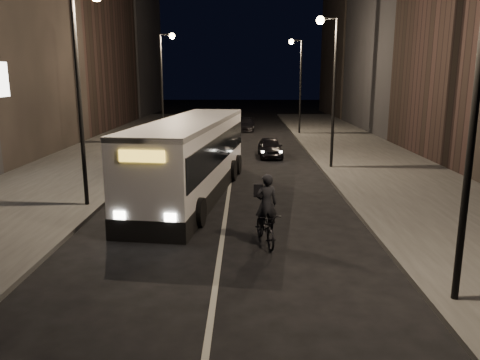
{
  "coord_description": "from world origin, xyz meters",
  "views": [
    {
      "loc": [
        0.75,
        -14.02,
        5.2
      ],
      "look_at": [
        0.56,
        2.5,
        1.5
      ],
      "focal_mm": 35.0,
      "sensor_mm": 36.0,
      "label": 1
    }
  ],
  "objects_px": {
    "streetlight_left_near": "(84,71)",
    "streetlight_left_far": "(165,73)",
    "city_bus": "(192,154)",
    "car_far": "(246,124)",
    "streetlight_right_far": "(298,74)",
    "cyclist_on_bicycle": "(266,221)",
    "car_near": "(270,147)",
    "streetlight_right_mid": "(330,72)",
    "car_mid": "(212,128)",
    "streetlight_right_near": "(466,67)"
  },
  "relations": [
    {
      "from": "cyclist_on_bicycle",
      "to": "car_near",
      "type": "relative_size",
      "value": 0.62
    },
    {
      "from": "streetlight_left_near",
      "to": "car_near",
      "type": "xyz_separation_m",
      "value": [
        7.7,
        12.19,
        -4.73
      ]
    },
    {
      "from": "car_near",
      "to": "streetlight_right_near",
      "type": "bearing_deg",
      "value": -83.47
    },
    {
      "from": "streetlight_right_far",
      "to": "streetlight_left_near",
      "type": "bearing_deg",
      "value": -113.96
    },
    {
      "from": "car_mid",
      "to": "streetlight_right_near",
      "type": "bearing_deg",
      "value": 102.95
    },
    {
      "from": "streetlight_left_near",
      "to": "city_bus",
      "type": "xyz_separation_m",
      "value": [
        3.73,
        2.18,
        -3.53
      ]
    },
    {
      "from": "city_bus",
      "to": "cyclist_on_bicycle",
      "type": "bearing_deg",
      "value": -56.84
    },
    {
      "from": "car_near",
      "to": "car_mid",
      "type": "height_order",
      "value": "car_mid"
    },
    {
      "from": "streetlight_right_mid",
      "to": "cyclist_on_bicycle",
      "type": "xyz_separation_m",
      "value": [
        -3.94,
        -12.04,
        -4.6
      ]
    },
    {
      "from": "streetlight_right_near",
      "to": "streetlight_right_mid",
      "type": "bearing_deg",
      "value": 90.0
    },
    {
      "from": "streetlight_left_far",
      "to": "cyclist_on_bicycle",
      "type": "distance_m",
      "value": 23.5
    },
    {
      "from": "car_near",
      "to": "car_mid",
      "type": "xyz_separation_m",
      "value": [
        -4.53,
        10.89,
        0.07
      ]
    },
    {
      "from": "streetlight_left_near",
      "to": "streetlight_right_far",
      "type": "bearing_deg",
      "value": 66.04
    },
    {
      "from": "cyclist_on_bicycle",
      "to": "car_mid",
      "type": "distance_m",
      "value": 27.36
    },
    {
      "from": "streetlight_right_near",
      "to": "streetlight_left_far",
      "type": "xyz_separation_m",
      "value": [
        -10.66,
        26.0,
        0.0
      ]
    },
    {
      "from": "streetlight_left_near",
      "to": "streetlight_left_far",
      "type": "xyz_separation_m",
      "value": [
        0.0,
        18.0,
        0.0
      ]
    },
    {
      "from": "streetlight_left_near",
      "to": "car_mid",
      "type": "height_order",
      "value": "streetlight_left_near"
    },
    {
      "from": "streetlight_right_far",
      "to": "streetlight_left_near",
      "type": "xyz_separation_m",
      "value": [
        -10.66,
        -24.0,
        0.0
      ]
    },
    {
      "from": "streetlight_right_mid",
      "to": "car_far",
      "type": "xyz_separation_m",
      "value": [
        -4.53,
        19.17,
        -4.77
      ]
    },
    {
      "from": "car_mid",
      "to": "streetlight_left_near",
      "type": "bearing_deg",
      "value": 81.59
    },
    {
      "from": "streetlight_left_near",
      "to": "city_bus",
      "type": "distance_m",
      "value": 5.58
    },
    {
      "from": "streetlight_right_far",
      "to": "city_bus",
      "type": "xyz_separation_m",
      "value": [
        -6.93,
        -21.82,
        -3.53
      ]
    },
    {
      "from": "streetlight_left_far",
      "to": "car_far",
      "type": "relative_size",
      "value": 2.0
    },
    {
      "from": "streetlight_left_near",
      "to": "cyclist_on_bicycle",
      "type": "relative_size",
      "value": 3.54
    },
    {
      "from": "streetlight_right_near",
      "to": "streetlight_right_mid",
      "type": "xyz_separation_m",
      "value": [
        0.0,
        16.0,
        0.0
      ]
    },
    {
      "from": "city_bus",
      "to": "car_far",
      "type": "distance_m",
      "value": 25.13
    },
    {
      "from": "streetlight_left_near",
      "to": "streetlight_left_far",
      "type": "relative_size",
      "value": 1.0
    },
    {
      "from": "cyclist_on_bicycle",
      "to": "car_mid",
      "type": "xyz_separation_m",
      "value": [
        -3.56,
        27.12,
        -0.06
      ]
    },
    {
      "from": "car_near",
      "to": "city_bus",
      "type": "bearing_deg",
      "value": -113.44
    },
    {
      "from": "streetlight_left_far",
      "to": "city_bus",
      "type": "height_order",
      "value": "streetlight_left_far"
    },
    {
      "from": "car_near",
      "to": "streetlight_right_mid",
      "type": "bearing_deg",
      "value": -56.54
    },
    {
      "from": "streetlight_right_near",
      "to": "car_mid",
      "type": "height_order",
      "value": "streetlight_right_near"
    },
    {
      "from": "streetlight_right_mid",
      "to": "cyclist_on_bicycle",
      "type": "distance_m",
      "value": 13.48
    },
    {
      "from": "city_bus",
      "to": "car_near",
      "type": "distance_m",
      "value": 10.83
    },
    {
      "from": "streetlight_right_far",
      "to": "car_near",
      "type": "xyz_separation_m",
      "value": [
        -2.97,
        -11.81,
        -4.73
      ]
    },
    {
      "from": "streetlight_right_near",
      "to": "streetlight_right_far",
      "type": "distance_m",
      "value": 32.0
    },
    {
      "from": "streetlight_right_mid",
      "to": "car_mid",
      "type": "xyz_separation_m",
      "value": [
        -7.5,
        15.08,
        -4.66
      ]
    },
    {
      "from": "car_mid",
      "to": "car_near",
      "type": "bearing_deg",
      "value": 111.99
    },
    {
      "from": "car_near",
      "to": "cyclist_on_bicycle",
      "type": "bearing_deg",
      "value": -95.26
    },
    {
      "from": "streetlight_right_near",
      "to": "streetlight_left_near",
      "type": "height_order",
      "value": "same"
    },
    {
      "from": "car_near",
      "to": "streetlight_left_far",
      "type": "bearing_deg",
      "value": 141.12
    },
    {
      "from": "streetlight_left_far",
      "to": "cyclist_on_bicycle",
      "type": "relative_size",
      "value": 3.54
    },
    {
      "from": "streetlight_right_near",
      "to": "cyclist_on_bicycle",
      "type": "distance_m",
      "value": 7.23
    },
    {
      "from": "car_near",
      "to": "streetlight_right_far",
      "type": "bearing_deg",
      "value": 74.05
    },
    {
      "from": "streetlight_right_near",
      "to": "city_bus",
      "type": "distance_m",
      "value": 12.82
    },
    {
      "from": "city_bus",
      "to": "car_mid",
      "type": "bearing_deg",
      "value": 99.05
    },
    {
      "from": "cyclist_on_bicycle",
      "to": "car_far",
      "type": "height_order",
      "value": "cyclist_on_bicycle"
    },
    {
      "from": "streetlight_right_far",
      "to": "car_near",
      "type": "bearing_deg",
      "value": -104.11
    },
    {
      "from": "streetlight_right_far",
      "to": "cyclist_on_bicycle",
      "type": "distance_m",
      "value": 28.69
    },
    {
      "from": "streetlight_left_far",
      "to": "car_near",
      "type": "relative_size",
      "value": 2.2
    }
  ]
}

